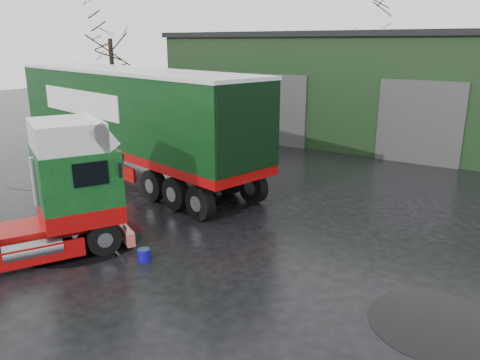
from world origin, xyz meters
name	(u,v)px	position (x,y,z in m)	size (l,w,h in m)	color
ground	(213,258)	(0.00, 0.00, 0.00)	(100.00, 100.00, 0.00)	black
warehouse	(447,88)	(2.00, 20.00, 3.16)	(32.40, 12.40, 6.30)	black
hero_tractor	(12,193)	(-4.50, -2.87, 1.87)	(2.55, 6.01, 3.73)	#0F4318
trailer_left	(129,123)	(-8.07, 4.77, 2.35)	(3.09, 15.10, 4.69)	silver
wash_bucket	(144,255)	(-1.48, -1.14, 0.16)	(0.35, 0.35, 0.33)	#10079F
tree_left	(112,66)	(-17.00, 12.00, 4.25)	(4.40, 4.40, 8.50)	black
tree_back_a	(370,54)	(-6.00, 30.00, 4.75)	(4.40, 4.40, 9.50)	black
puddle_0	(77,239)	(-4.18, -1.23, 0.00)	(3.87, 3.87, 0.01)	black
puddle_1	(438,324)	(5.85, 0.10, 0.00)	(2.89, 2.89, 0.01)	black
puddle_2	(52,177)	(-10.78, 2.57, 0.00)	(3.94, 3.94, 0.01)	black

